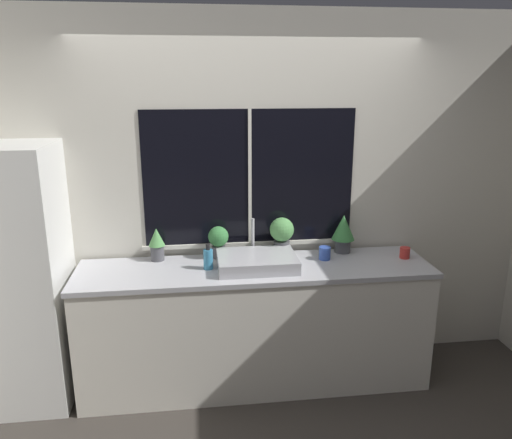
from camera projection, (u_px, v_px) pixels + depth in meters
The scene contains 13 objects.
ground_plane at pixel (261, 403), 3.53m from camera, with size 14.00×14.00×0.00m, color #38332D.
wall_back at pixel (249, 197), 3.79m from camera, with size 8.00×0.09×2.70m.
wall_right at pixel (466, 170), 4.87m from camera, with size 0.06×7.00×2.70m.
counter at pixel (255, 325), 3.68m from camera, with size 2.53×0.61×0.92m.
refrigerator at pixel (17, 278), 3.39m from camera, with size 0.64×0.66×1.82m.
sink at pixel (257, 261), 3.54m from camera, with size 0.56×0.46×0.29m.
potted_plant_far_left at pixel (157, 243), 3.65m from camera, with size 0.12×0.12×0.24m.
potted_plant_center_left at pixel (218, 239), 3.70m from camera, with size 0.15×0.15×0.24m.
potted_plant_center_right at pixel (282, 233), 3.75m from camera, with size 0.18×0.18×0.29m.
potted_plant_far_right at pixel (343, 231), 3.81m from camera, with size 0.17×0.17×0.30m.
soap_bottle at pixel (208, 259), 3.50m from camera, with size 0.07×0.07×0.18m.
mug_red at pixel (405, 253), 3.72m from camera, with size 0.07×0.07×0.08m.
mug_blue at pixel (325, 253), 3.69m from camera, with size 0.09×0.09×0.10m.
Camera 1 is at (-0.42, -3.01, 2.22)m, focal length 35.00 mm.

